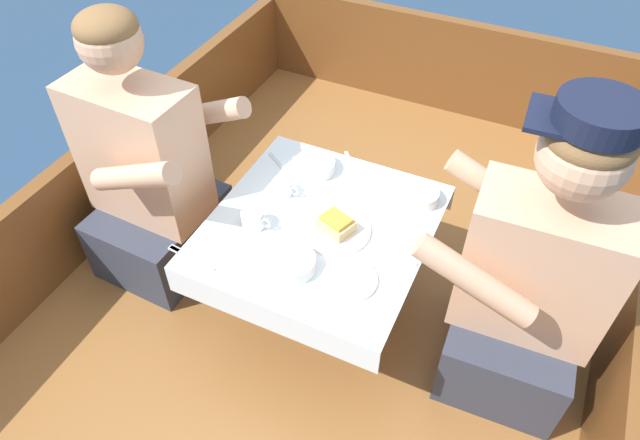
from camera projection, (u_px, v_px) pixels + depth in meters
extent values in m
plane|color=navy|center=(325.00, 339.00, 2.31)|extent=(60.00, 60.00, 0.00)
cube|color=brown|center=(326.00, 317.00, 2.20)|extent=(1.96, 2.80, 0.30)
cube|color=brown|center=(108.00, 180.00, 2.24)|extent=(0.06, 2.80, 0.41)
cube|color=brown|center=(620.00, 360.00, 1.67)|extent=(0.06, 2.80, 0.41)
cube|color=brown|center=(442.00, 64.00, 2.81)|extent=(1.84, 0.06, 0.47)
cylinder|color=#B2B2B7|center=(320.00, 269.00, 1.93)|extent=(0.07, 0.07, 0.39)
cube|color=brown|center=(320.00, 227.00, 1.79)|extent=(0.64, 0.67, 0.02)
cube|color=white|center=(320.00, 225.00, 1.78)|extent=(0.67, 0.70, 0.00)
cube|color=white|center=(267.00, 319.00, 1.59)|extent=(0.67, 0.00, 0.10)
cube|color=white|center=(361.00, 172.00, 2.04)|extent=(0.67, 0.00, 0.10)
cube|color=#333847|center=(163.00, 231.00, 2.15)|extent=(0.38, 0.45, 0.26)
cube|color=tan|center=(141.00, 151.00, 1.88)|extent=(0.41, 0.24, 0.49)
sphere|color=tan|center=(109.00, 41.00, 1.60)|extent=(0.19, 0.19, 0.19)
ellipsoid|color=brown|center=(105.00, 26.00, 1.57)|extent=(0.18, 0.18, 0.10)
cylinder|color=tan|center=(207.00, 114.00, 1.88)|extent=(0.34, 0.08, 0.21)
cylinder|color=tan|center=(134.00, 177.00, 1.65)|extent=(0.34, 0.08, 0.21)
cube|color=#333847|center=(508.00, 339.00, 1.81)|extent=(0.38, 0.46, 0.26)
cube|color=tan|center=(538.00, 266.00, 1.55)|extent=(0.41, 0.24, 0.45)
sphere|color=tan|center=(584.00, 155.00, 1.28)|extent=(0.21, 0.21, 0.21)
ellipsoid|color=brown|center=(592.00, 138.00, 1.25)|extent=(0.20, 0.20, 0.12)
cylinder|color=tan|center=(474.00, 280.00, 1.43)|extent=(0.34, 0.09, 0.21)
cylinder|color=tan|center=(499.00, 191.00, 1.66)|extent=(0.34, 0.09, 0.21)
cylinder|color=black|center=(601.00, 114.00, 1.21)|extent=(0.20, 0.20, 0.06)
cube|color=black|center=(550.00, 116.00, 1.25)|extent=(0.11, 0.15, 0.01)
cylinder|color=white|center=(336.00, 230.00, 1.75)|extent=(0.22, 0.22, 0.01)
cylinder|color=white|center=(350.00, 280.00, 1.61)|extent=(0.16, 0.16, 0.01)
cube|color=tan|center=(336.00, 225.00, 1.74)|extent=(0.12, 0.11, 0.04)
cube|color=gold|center=(336.00, 219.00, 1.72)|extent=(0.10, 0.09, 0.01)
cylinder|color=white|center=(292.00, 263.00, 1.64)|extent=(0.14, 0.14, 0.04)
cylinder|color=beige|center=(292.00, 261.00, 1.63)|extent=(0.12, 0.12, 0.02)
cylinder|color=white|center=(314.00, 165.00, 1.95)|extent=(0.15, 0.15, 0.04)
cylinder|color=beige|center=(314.00, 163.00, 1.94)|extent=(0.12, 0.12, 0.02)
cylinder|color=white|center=(421.00, 196.00, 1.84)|extent=(0.12, 0.12, 0.04)
cylinder|color=beige|center=(421.00, 194.00, 1.83)|extent=(0.10, 0.10, 0.02)
cylinder|color=white|center=(253.00, 219.00, 1.75)|extent=(0.07, 0.07, 0.06)
torus|color=white|center=(266.00, 223.00, 1.74)|extent=(0.04, 0.01, 0.04)
cylinder|color=#3D2314|center=(252.00, 215.00, 1.74)|extent=(0.06, 0.06, 0.01)
cylinder|color=white|center=(283.00, 188.00, 1.86)|extent=(0.07, 0.07, 0.05)
torus|color=white|center=(294.00, 191.00, 1.85)|extent=(0.04, 0.01, 0.04)
cylinder|color=#3D2314|center=(282.00, 184.00, 1.85)|extent=(0.06, 0.06, 0.01)
cube|color=silver|center=(192.00, 258.00, 1.67)|extent=(0.17, 0.03, 0.00)
cube|color=silver|center=(174.00, 249.00, 1.70)|extent=(0.04, 0.02, 0.00)
cube|color=silver|center=(353.00, 167.00, 1.97)|extent=(0.12, 0.14, 0.00)
cube|color=silver|center=(412.00, 219.00, 1.79)|extent=(0.08, 0.16, 0.00)
cube|color=silver|center=(410.00, 204.00, 1.84)|extent=(0.03, 0.04, 0.00)
cube|color=silver|center=(388.00, 265.00, 1.66)|extent=(0.15, 0.10, 0.00)
ellipsoid|color=silver|center=(412.00, 263.00, 1.66)|extent=(0.04, 0.02, 0.01)
cube|color=silver|center=(281.00, 166.00, 1.97)|extent=(0.15, 0.10, 0.00)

